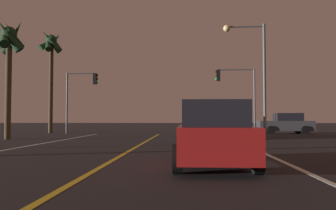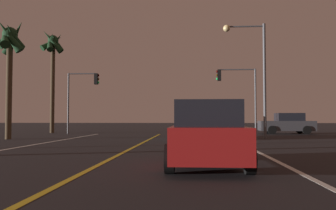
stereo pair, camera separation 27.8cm
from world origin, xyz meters
name	(u,v)px [view 1 (the left image)]	position (x,y,z in m)	size (l,w,h in m)	color
lane_edge_right	(286,163)	(5.00, 11.57, 0.00)	(0.16, 35.15, 0.01)	silver
lane_center_divider	(110,162)	(0.00, 11.57, 0.00)	(0.16, 35.15, 0.01)	gold
car_lead_same_lane	(213,135)	(2.91, 10.85, 0.82)	(2.02, 4.30, 1.70)	black
car_crossing_side	(286,124)	(10.35, 30.48, 0.82)	(4.30, 2.02, 1.70)	black
car_ahead_far	(198,125)	(2.96, 23.50, 0.82)	(2.02, 4.30, 1.70)	black
traffic_light_near_right	(235,85)	(6.15, 29.65, 3.92)	(3.21, 0.36, 5.26)	#4C4C51
traffic_light_near_left	(82,88)	(-6.41, 29.65, 3.74)	(2.67, 0.36, 5.03)	#4C4C51
street_lamp_right_far	(254,64)	(6.43, 23.41, 4.67)	(2.64, 0.44, 7.20)	#4C4C51
palm_tree_left_mid	(9,45)	(-8.57, 21.93, 5.74)	(2.09, 2.13, 7.37)	#473826
palm_tree_left_far	(51,51)	(-9.61, 30.99, 7.17)	(2.19, 2.18, 9.07)	#473826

